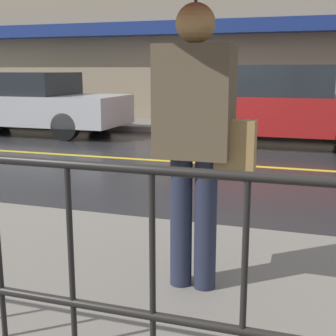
{
  "coord_description": "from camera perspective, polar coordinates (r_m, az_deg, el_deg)",
  "views": [
    {
      "loc": [
        1.93,
        -7.37,
        1.52
      ],
      "look_at": [
        0.57,
        -3.17,
        0.59
      ],
      "focal_mm": 50.0,
      "sensor_mm": 36.0,
      "label": 1
    }
  ],
  "objects": [
    {
      "name": "ground_plane",
      "position": [
        7.77,
        3.17,
        0.64
      ],
      "size": [
        80.0,
        80.0,
        0.0
      ],
      "primitive_type": "plane",
      "color": "#262628"
    },
    {
      "name": "sidewalk_near",
      "position": [
        3.59,
        -16.95,
        -12.57
      ],
      "size": [
        28.0,
        2.73,
        0.13
      ],
      "color": "slate",
      "rests_on": "ground_plane"
    },
    {
      "name": "sidewalk_far",
      "position": [
        11.94,
        8.5,
        4.83
      ],
      "size": [
        28.0,
        1.95,
        0.13
      ],
      "color": "slate",
      "rests_on": "ground_plane"
    },
    {
      "name": "lane_marking",
      "position": [
        7.76,
        3.17,
        0.67
      ],
      "size": [
        25.2,
        0.12,
        0.01
      ],
      "color": "gold",
      "rests_on": "ground_plane"
    },
    {
      "name": "car_silver",
      "position": [
        11.85,
        -16.99,
        7.64
      ],
      "size": [
        4.79,
        1.84,
        1.45
      ],
      "color": "#B2B5BA",
      "rests_on": "ground_plane"
    },
    {
      "name": "car_red",
      "position": [
        9.77,
        13.58,
        7.41
      ],
      "size": [
        4.3,
        1.73,
        1.6
      ],
      "color": "maroon",
      "rests_on": "ground_plane"
    }
  ]
}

